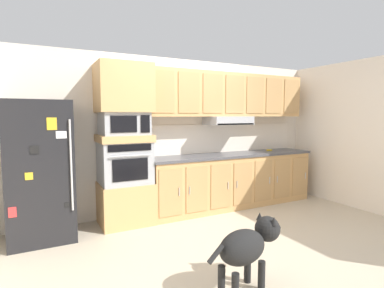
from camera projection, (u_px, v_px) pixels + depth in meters
The scene contains 15 objects.
ground_plane at pixel (207, 229), 4.21m from camera, with size 9.60×9.60×0.00m, color beige.
back_kitchen_wall at pixel (174, 135), 5.07m from camera, with size 6.20×0.12×2.50m, color silver.
side_panel_right at pixel (343, 134), 5.37m from camera, with size 0.12×7.10×2.50m, color white.
refrigerator at pixel (40, 171), 3.80m from camera, with size 0.76×0.73×1.76m.
oven_base_cabinet at pixel (126, 203), 4.42m from camera, with size 0.74×0.62×0.60m, color tan.
built_in_oven at pixel (125, 162), 4.36m from camera, with size 0.70×0.62×0.60m.
appliance_mid_shelf at pixel (124, 138), 4.33m from camera, with size 0.74×0.62×0.10m, color tan.
microwave at pixel (124, 124), 4.31m from camera, with size 0.64×0.54×0.32m.
appliance_upper_cabinet at pixel (123, 88), 4.26m from camera, with size 0.74×0.62×0.68m, color tan.
lower_cabinet_run at pixel (232, 181), 5.26m from camera, with size 3.03×0.63×0.88m.
countertop_slab at pixel (233, 155), 5.22m from camera, with size 3.07×0.64×0.04m, color #4C4C51.
backsplash_panel at pixel (224, 138), 5.45m from camera, with size 3.07×0.02×0.50m, color white.
upper_cabinet_with_hood at pixel (229, 97), 5.23m from camera, with size 3.03×0.48×0.88m.
screwdriver at pixel (269, 150), 5.65m from camera, with size 0.15×0.16×0.03m.
dog at pixel (249, 245), 2.71m from camera, with size 0.94×0.39×0.64m.
Camera 1 is at (-2.06, -3.53, 1.57)m, focal length 28.28 mm.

